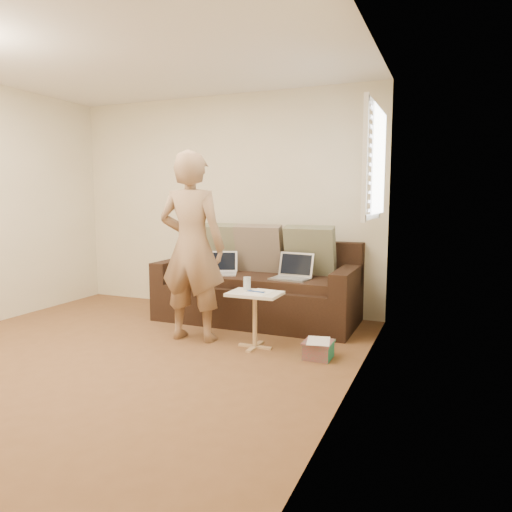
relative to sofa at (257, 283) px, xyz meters
The scene contains 17 objects.
floor 1.94m from the sofa, 110.29° to the right, with size 4.50×4.50×0.00m, color brown.
ceiling 2.88m from the sofa, 110.29° to the right, with size 4.50×4.50×0.00m, color white.
wall_back 1.19m from the sofa, 144.11° to the left, with size 4.00×4.00×0.00m, color beige.
wall_right 2.39m from the sofa, 52.87° to the right, with size 4.50×4.50×0.00m, color beige.
window_blinds 1.84m from the sofa, 12.00° to the right, with size 0.12×0.88×1.08m, color white, non-canonical shape.
sofa is the anchor object (origin of this frame).
pillow_left 0.74m from the sofa, 159.84° to the left, with size 0.55×0.14×0.55m, color #696E51, non-canonical shape.
pillow_mid 0.42m from the sofa, 104.42° to the left, with size 0.55×0.14×0.55m, color brown, non-canonical shape.
pillow_right 0.69m from the sofa, 19.64° to the left, with size 0.55×0.14×0.55m, color #696E51, non-canonical shape.
laptop_silver 0.47m from the sofa, 19.78° to the right, with size 0.39×0.28×0.26m, color #B7BABC, non-canonical shape.
laptop_white 0.42m from the sofa, 159.82° to the right, with size 0.35×0.26×0.26m, color white, non-canonical shape.
person 1.06m from the sofa, 108.94° to the right, with size 0.66×0.45×1.81m, color #846648.
side_table 0.99m from the sofa, 68.77° to the right, with size 0.47×0.33×0.52m, color silver, non-canonical shape.
drinking_glass 0.87m from the sofa, 73.84° to the right, with size 0.07×0.07×0.12m, color silver, non-canonical shape.
scissors 0.99m from the sofa, 68.27° to the right, with size 0.18×0.10×0.02m, color silver, non-canonical shape.
paper_on_table 0.98m from the sofa, 66.16° to the right, with size 0.21×0.30×0.00m, color white, non-canonical shape.
striped_box 1.41m from the sofa, 44.92° to the right, with size 0.25×0.25×0.15m, color red, non-canonical shape.
Camera 1 is at (2.63, -3.03, 1.38)m, focal length 33.21 mm.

